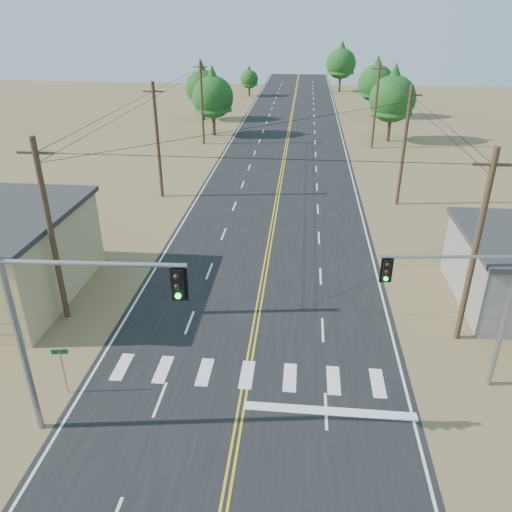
# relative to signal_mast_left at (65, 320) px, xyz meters

# --- Properties ---
(road) EXTENTS (15.00, 200.00, 0.02)m
(road) POSITION_rel_signal_mast_left_xyz_m (6.11, 25.92, -5.28)
(road) COLOR black
(road) RESTS_ON ground
(utility_pole_left_near) EXTENTS (1.80, 0.30, 10.00)m
(utility_pole_left_near) POSITION_rel_signal_mast_left_xyz_m (-4.39, 7.92, -0.17)
(utility_pole_left_near) COLOR #4C3826
(utility_pole_left_near) RESTS_ON ground
(utility_pole_left_mid) EXTENTS (1.80, 0.30, 10.00)m
(utility_pole_left_mid) POSITION_rel_signal_mast_left_xyz_m (-4.39, 27.92, -0.17)
(utility_pole_left_mid) COLOR #4C3826
(utility_pole_left_mid) RESTS_ON ground
(utility_pole_left_far) EXTENTS (1.80, 0.30, 10.00)m
(utility_pole_left_far) POSITION_rel_signal_mast_left_xyz_m (-4.39, 47.92, -0.17)
(utility_pole_left_far) COLOR #4C3826
(utility_pole_left_far) RESTS_ON ground
(utility_pole_right_near) EXTENTS (1.80, 0.30, 10.00)m
(utility_pole_right_near) POSITION_rel_signal_mast_left_xyz_m (16.61, 7.92, -0.17)
(utility_pole_right_near) COLOR #4C3826
(utility_pole_right_near) RESTS_ON ground
(utility_pole_right_mid) EXTENTS (1.80, 0.30, 10.00)m
(utility_pole_right_mid) POSITION_rel_signal_mast_left_xyz_m (16.61, 27.92, -0.17)
(utility_pole_right_mid) COLOR #4C3826
(utility_pole_right_mid) RESTS_ON ground
(utility_pole_right_far) EXTENTS (1.80, 0.30, 10.00)m
(utility_pole_right_far) POSITION_rel_signal_mast_left_xyz_m (16.61, 47.92, -0.17)
(utility_pole_right_far) COLOR #4C3826
(utility_pole_right_far) RESTS_ON ground
(signal_mast_left) EXTENTS (6.59, 0.56, 7.80)m
(signal_mast_left) POSITION_rel_signal_mast_left_xyz_m (0.00, 0.00, 0.00)
(signal_mast_left) COLOR gray
(signal_mast_left) RESTS_ON ground
(signal_mast_right) EXTENTS (5.66, 0.86, 6.65)m
(signal_mast_right) POSITION_rel_signal_mast_left_xyz_m (15.48, 4.21, -0.78)
(signal_mast_right) COLOR gray
(signal_mast_right) RESTS_ON ground
(street_sign) EXTENTS (0.69, 0.14, 2.34)m
(street_sign) POSITION_rel_signal_mast_left_xyz_m (-1.69, 2.00, -3.72)
(street_sign) COLOR gray
(street_sign) RESTS_ON ground
(tree_left_near) EXTENTS (5.42, 5.42, 9.04)m
(tree_left_near) POSITION_rel_signal_mast_left_xyz_m (-3.91, 52.85, 0.24)
(tree_left_near) COLOR #3F2D1E
(tree_left_near) RESTS_ON ground
(tree_left_mid) EXTENTS (5.16, 5.16, 8.59)m
(tree_left_mid) POSITION_rel_signal_mast_left_xyz_m (-7.31, 63.22, -0.03)
(tree_left_mid) COLOR #3F2D1E
(tree_left_mid) RESTS_ON ground
(tree_left_far) EXTENTS (3.48, 3.48, 5.80)m
(tree_left_far) POSITION_rel_signal_mast_left_xyz_m (-2.89, 87.40, -1.74)
(tree_left_far) COLOR #3F2D1E
(tree_left_far) RESTS_ON ground
(tree_right_near) EXTENTS (5.76, 5.76, 9.60)m
(tree_right_near) POSITION_rel_signal_mast_left_xyz_m (19.09, 51.69, 0.59)
(tree_right_near) COLOR #3F2D1E
(tree_right_near) RESTS_ON ground
(tree_right_mid) EXTENTS (5.53, 5.53, 9.22)m
(tree_right_mid) POSITION_rel_signal_mast_left_xyz_m (18.98, 68.11, 0.35)
(tree_right_mid) COLOR #3F2D1E
(tree_right_mid) RESTS_ON ground
(tree_right_far) EXTENTS (5.97, 5.97, 9.95)m
(tree_right_far) POSITION_rel_signal_mast_left_xyz_m (15.11, 95.12, 0.80)
(tree_right_far) COLOR #3F2D1E
(tree_right_far) RESTS_ON ground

